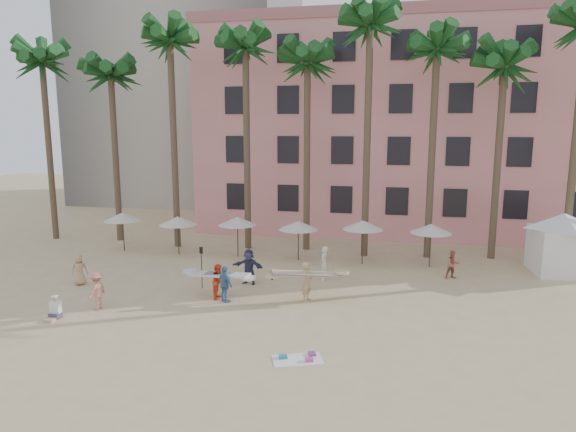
{
  "coord_description": "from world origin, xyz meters",
  "views": [
    {
      "loc": [
        4.72,
        -18.34,
        8.45
      ],
      "look_at": [
        -0.32,
        6.0,
        4.0
      ],
      "focal_mm": 32.0,
      "sensor_mm": 36.0,
      "label": 1
    }
  ],
  "objects_px": {
    "carrier_white": "(219,280)",
    "cabana": "(562,238)",
    "pink_hotel": "(424,130)",
    "carrier_yellow": "(307,279)"
  },
  "relations": [
    {
      "from": "pink_hotel",
      "to": "cabana",
      "type": "relative_size",
      "value": 7.27
    },
    {
      "from": "cabana",
      "to": "carrier_yellow",
      "type": "distance_m",
      "value": 15.49
    },
    {
      "from": "cabana",
      "to": "carrier_yellow",
      "type": "bearing_deg",
      "value": -150.49
    },
    {
      "from": "cabana",
      "to": "carrier_white",
      "type": "distance_m",
      "value": 19.57
    },
    {
      "from": "cabana",
      "to": "carrier_white",
      "type": "xyz_separation_m",
      "value": [
        -17.78,
        -8.08,
        -1.14
      ]
    },
    {
      "from": "pink_hotel",
      "to": "carrier_yellow",
      "type": "distance_m",
      "value": 22.82
    },
    {
      "from": "cabana",
      "to": "carrier_white",
      "type": "height_order",
      "value": "cabana"
    },
    {
      "from": "carrier_white",
      "to": "cabana",
      "type": "bearing_deg",
      "value": 24.44
    },
    {
      "from": "pink_hotel",
      "to": "carrier_yellow",
      "type": "height_order",
      "value": "pink_hotel"
    },
    {
      "from": "carrier_yellow",
      "to": "cabana",
      "type": "bearing_deg",
      "value": 29.51
    }
  ]
}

